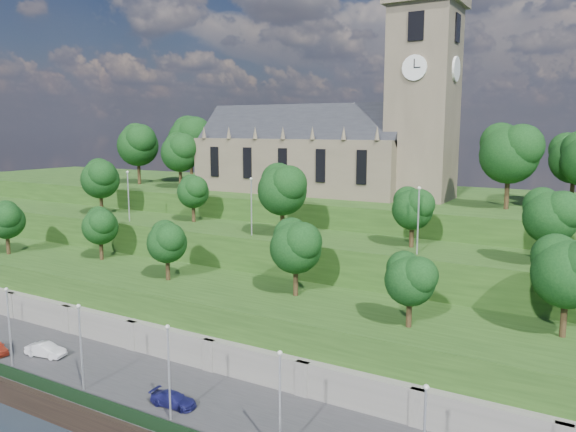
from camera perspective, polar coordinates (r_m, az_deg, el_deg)
The scene contains 16 objects.
ground at distance 52.29m, azimuth -20.66°, elevation -19.72°, with size 320.00×320.00×0.00m, color black.
promenade at distance 55.32m, azimuth -15.71°, elevation -16.64°, with size 160.00×12.00×2.00m, color #2D2D30.
quay_wall at distance 51.75m, azimuth -20.78°, elevation -18.66°, with size 160.00×0.50×2.20m, color black.
fence at distance 51.45m, azimuth -20.29°, elevation -16.94°, with size 160.00×0.10×1.20m, color black.
retaining_wall at distance 58.62m, azimuth -11.48°, elevation -13.37°, with size 160.00×2.10×5.00m.
embankment_lower at distance 62.39m, azimuth -7.79°, elevation -10.40°, with size 160.00×12.00×8.00m, color #224416.
embankment_upper at distance 70.37m, azimuth -2.29°, elevation -6.37°, with size 160.00×10.00×12.00m, color #224416.
hilltop at distance 87.99m, azimuth 5.07°, elevation -2.27°, with size 160.00×32.00×15.00m, color #224416.
church at distance 82.38m, azimuth 4.51°, elevation 7.49°, with size 38.60×12.35×27.60m.
trees_lower at distance 57.49m, azimuth -4.02°, elevation -2.73°, with size 71.75×9.13×8.22m.
trees_upper at distance 67.08m, azimuth -2.50°, elevation 2.65°, with size 65.16×8.01×8.58m.
trees_hilltop at distance 82.94m, azimuth 1.64°, elevation 7.14°, with size 75.27×16.01×11.70m.
lamp_posts_promenade at distance 52.48m, azimuth -20.32°, elevation -11.80°, with size 60.36×0.36×7.77m.
lamp_posts_upper at distance 65.92m, azimuth -3.74°, elevation 1.47°, with size 40.36×0.36×6.88m.
car_middle at distance 62.39m, azimuth -23.40°, elevation -12.37°, with size 1.45×4.15×1.37m, color silver.
car_right at distance 49.26m, azimuth -11.57°, elevation -17.78°, with size 1.63×4.01×1.16m, color #171751.
Camera 1 is at (36.50, -28.22, 24.61)m, focal length 35.00 mm.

